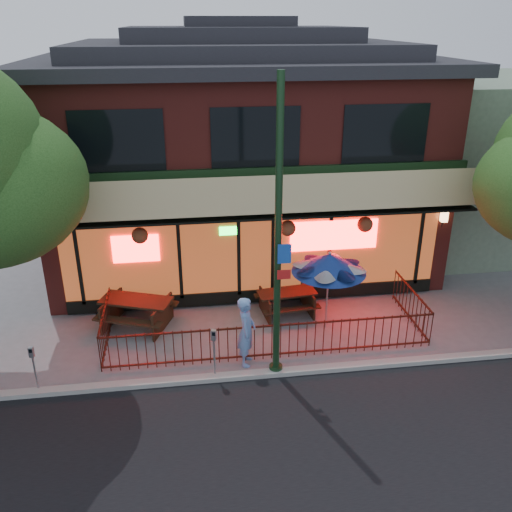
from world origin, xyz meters
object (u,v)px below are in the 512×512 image
at_px(picnic_table_left, 137,309).
at_px(pedestrian, 246,331).
at_px(picnic_table_right, 287,299).
at_px(parking_meter_far, 33,362).
at_px(street_light, 278,254).
at_px(parking_meter_near, 214,346).
at_px(patio_umbrella, 329,263).

relative_size(picnic_table_left, pedestrian, 1.29).
relative_size(picnic_table_right, parking_meter_far, 1.48).
distance_m(street_light, parking_meter_near, 2.70).
xyz_separation_m(street_light, parking_meter_far, (-5.55, 0.00, -2.33)).
relative_size(picnic_table_left, picnic_table_right, 1.31).
distance_m(picnic_table_right, parking_meter_far, 6.94).
relative_size(street_light, picnic_table_left, 2.99).
bearing_deg(patio_umbrella, picnic_table_left, 171.68).
distance_m(pedestrian, parking_meter_near, 0.97).
height_order(picnic_table_right, patio_umbrella, patio_umbrella).
bearing_deg(pedestrian, parking_meter_far, 108.98).
distance_m(street_light, picnic_table_left, 5.09).
bearing_deg(picnic_table_left, parking_meter_far, -127.94).
distance_m(street_light, pedestrian, 2.39).
height_order(patio_umbrella, pedestrian, patio_umbrella).
xyz_separation_m(picnic_table_left, pedestrian, (2.80, -2.19, 0.37)).
height_order(picnic_table_right, pedestrian, pedestrian).
relative_size(pedestrian, parking_meter_far, 1.51).
bearing_deg(street_light, pedestrian, 142.38).
bearing_deg(parking_meter_near, picnic_table_left, 126.23).
bearing_deg(picnic_table_right, pedestrian, -122.23).
height_order(patio_umbrella, parking_meter_far, patio_umbrella).
relative_size(picnic_table_right, pedestrian, 0.98).
xyz_separation_m(street_light, picnic_table_left, (-3.45, 2.69, -2.60)).
relative_size(street_light, picnic_table_right, 3.91).
bearing_deg(parking_meter_far, picnic_table_right, 23.81).
relative_size(patio_umbrella, parking_meter_near, 1.74).
bearing_deg(picnic_table_left, picnic_table_right, 1.50).
xyz_separation_m(patio_umbrella, parking_meter_near, (-3.22, -1.93, -1.06)).
relative_size(pedestrian, parking_meter_near, 1.39).
height_order(street_light, pedestrian, street_light).
relative_size(street_light, pedestrian, 3.84).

